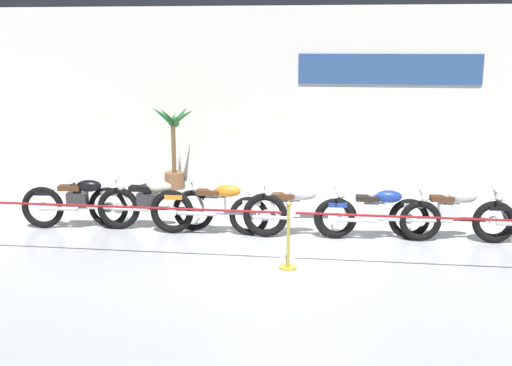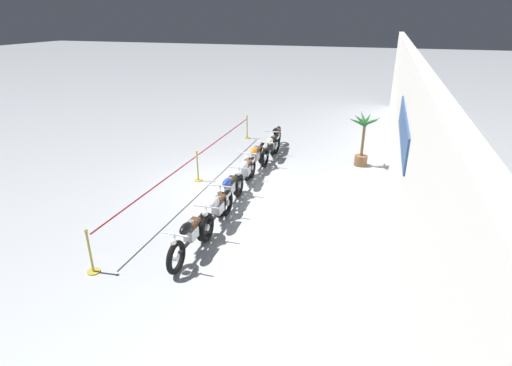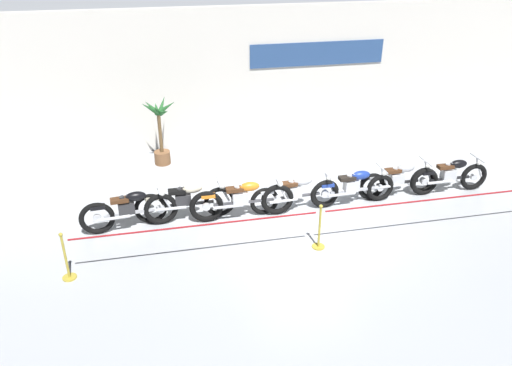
{
  "view_description": "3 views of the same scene",
  "coord_description": "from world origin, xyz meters",
  "px_view_note": "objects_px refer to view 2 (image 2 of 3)",
  "views": [
    {
      "loc": [
        0.7,
        -10.35,
        3.42
      ],
      "look_at": [
        -0.85,
        1.34,
        0.78
      ],
      "focal_mm": 45.0,
      "sensor_mm": 36.0,
      "label": 1
    },
    {
      "loc": [
        11.1,
        4.4,
        5.13
      ],
      "look_at": [
        1.2,
        1.33,
        0.72
      ],
      "focal_mm": 28.0,
      "sensor_mm": 36.0,
      "label": 2
    },
    {
      "loc": [
        -3.22,
        -9.56,
        6.17
      ],
      "look_at": [
        -1.03,
        0.77,
        0.75
      ],
      "focal_mm": 35.0,
      "sensor_mm": 36.0,
      "label": 3
    }
  ],
  "objects_px": {
    "motorcycle_black_0": "(276,138)",
    "potted_palm_left_of_row": "(363,138)",
    "stanchion_far_left": "(213,148)",
    "motorcycle_orange_2": "(255,158)",
    "motorcycle_silver_3": "(246,173)",
    "stanchion_mid_left": "(198,171)",
    "motorcycle_cream_1": "(271,148)",
    "motorcycle_blue_4": "(229,191)",
    "motorcycle_black_6": "(190,237)",
    "motorcycle_silver_5": "(217,211)",
    "stanchion_mid_right": "(91,258)"
  },
  "relations": [
    {
      "from": "stanchion_far_left",
      "to": "motorcycle_black_6",
      "type": "bearing_deg",
      "value": 17.58
    },
    {
      "from": "motorcycle_black_0",
      "to": "potted_palm_left_of_row",
      "type": "relative_size",
      "value": 1.1
    },
    {
      "from": "potted_palm_left_of_row",
      "to": "motorcycle_black_6",
      "type": "bearing_deg",
      "value": -24.85
    },
    {
      "from": "motorcycle_black_6",
      "to": "stanchion_far_left",
      "type": "distance_m",
      "value": 5.7
    },
    {
      "from": "motorcycle_black_0",
      "to": "stanchion_mid_right",
      "type": "xyz_separation_m",
      "value": [
        9.3,
        -1.61,
        -0.13
      ]
    },
    {
      "from": "motorcycle_black_0",
      "to": "stanchion_mid_left",
      "type": "relative_size",
      "value": 2.09
    },
    {
      "from": "motorcycle_orange_2",
      "to": "stanchion_mid_left",
      "type": "distance_m",
      "value": 2.07
    },
    {
      "from": "motorcycle_black_0",
      "to": "stanchion_mid_left",
      "type": "bearing_deg",
      "value": -22.11
    },
    {
      "from": "stanchion_far_left",
      "to": "potted_palm_left_of_row",
      "type": "bearing_deg",
      "value": 109.28
    },
    {
      "from": "stanchion_far_left",
      "to": "stanchion_mid_left",
      "type": "height_order",
      "value": "same"
    },
    {
      "from": "motorcycle_silver_3",
      "to": "stanchion_far_left",
      "type": "relative_size",
      "value": 0.22
    },
    {
      "from": "motorcycle_orange_2",
      "to": "motorcycle_blue_4",
      "type": "height_order",
      "value": "motorcycle_orange_2"
    },
    {
      "from": "motorcycle_black_0",
      "to": "motorcycle_cream_1",
      "type": "bearing_deg",
      "value": 6.91
    },
    {
      "from": "motorcycle_black_0",
      "to": "motorcycle_silver_5",
      "type": "height_order",
      "value": "motorcycle_black_0"
    },
    {
      "from": "motorcycle_cream_1",
      "to": "motorcycle_silver_5",
      "type": "bearing_deg",
      "value": 0.4
    },
    {
      "from": "motorcycle_silver_5",
      "to": "motorcycle_blue_4",
      "type": "bearing_deg",
      "value": -172.88
    },
    {
      "from": "motorcycle_cream_1",
      "to": "stanchion_mid_right",
      "type": "relative_size",
      "value": 2.25
    },
    {
      "from": "stanchion_far_left",
      "to": "stanchion_mid_left",
      "type": "distance_m",
      "value": 1.38
    },
    {
      "from": "motorcycle_silver_3",
      "to": "motorcycle_silver_5",
      "type": "bearing_deg",
      "value": 3.2
    },
    {
      "from": "motorcycle_black_0",
      "to": "motorcycle_blue_4",
      "type": "bearing_deg",
      "value": 0.35
    },
    {
      "from": "motorcycle_blue_4",
      "to": "potted_palm_left_of_row",
      "type": "xyz_separation_m",
      "value": [
        -4.52,
        3.41,
        0.57
      ]
    },
    {
      "from": "motorcycle_silver_3",
      "to": "motorcycle_black_6",
      "type": "xyz_separation_m",
      "value": [
        4.15,
        0.07,
        -0.0
      ]
    },
    {
      "from": "motorcycle_black_0",
      "to": "stanchion_far_left",
      "type": "distance_m",
      "value": 3.1
    },
    {
      "from": "motorcycle_cream_1",
      "to": "motorcycle_silver_3",
      "type": "distance_m",
      "value": 2.64
    },
    {
      "from": "motorcycle_silver_3",
      "to": "motorcycle_black_0",
      "type": "bearing_deg",
      "value": -179.42
    },
    {
      "from": "motorcycle_blue_4",
      "to": "motorcycle_cream_1",
      "type": "bearing_deg",
      "value": 178.3
    },
    {
      "from": "motorcycle_orange_2",
      "to": "motorcycle_silver_3",
      "type": "bearing_deg",
      "value": 4.24
    },
    {
      "from": "motorcycle_silver_5",
      "to": "stanchion_mid_right",
      "type": "distance_m",
      "value": 3.2
    },
    {
      "from": "motorcycle_orange_2",
      "to": "motorcycle_silver_3",
      "type": "height_order",
      "value": "motorcycle_orange_2"
    },
    {
      "from": "stanchion_mid_left",
      "to": "motorcycle_cream_1",
      "type": "bearing_deg",
      "value": 146.63
    },
    {
      "from": "motorcycle_black_0",
      "to": "motorcycle_blue_4",
      "type": "xyz_separation_m",
      "value": [
        5.39,
        0.03,
        -0.02
      ]
    },
    {
      "from": "motorcycle_silver_3",
      "to": "stanchion_mid_right",
      "type": "xyz_separation_m",
      "value": [
        5.39,
        -1.65,
        -0.11
      ]
    },
    {
      "from": "potted_palm_left_of_row",
      "to": "stanchion_far_left",
      "type": "relative_size",
      "value": 0.19
    },
    {
      "from": "motorcycle_orange_2",
      "to": "motorcycle_blue_4",
      "type": "relative_size",
      "value": 1.13
    },
    {
      "from": "motorcycle_black_6",
      "to": "stanchion_mid_left",
      "type": "relative_size",
      "value": 2.03
    },
    {
      "from": "stanchion_mid_left",
      "to": "stanchion_mid_right",
      "type": "height_order",
      "value": "same"
    },
    {
      "from": "motorcycle_black_6",
      "to": "potted_palm_left_of_row",
      "type": "height_order",
      "value": "potted_palm_left_of_row"
    },
    {
      "from": "stanchion_mid_left",
      "to": "stanchion_far_left",
      "type": "bearing_deg",
      "value": 180.0
    },
    {
      "from": "motorcycle_orange_2",
      "to": "stanchion_far_left",
      "type": "distance_m",
      "value": 1.57
    },
    {
      "from": "motorcycle_silver_3",
      "to": "motorcycle_blue_4",
      "type": "xyz_separation_m",
      "value": [
        1.47,
        -0.01,
        -0.0
      ]
    },
    {
      "from": "motorcycle_cream_1",
      "to": "motorcycle_black_6",
      "type": "height_order",
      "value": "motorcycle_cream_1"
    },
    {
      "from": "motorcycle_black_0",
      "to": "stanchion_far_left",
      "type": "relative_size",
      "value": 0.21
    },
    {
      "from": "motorcycle_orange_2",
      "to": "motorcycle_silver_3",
      "type": "xyz_separation_m",
      "value": [
        1.33,
        0.1,
        -0.02
      ]
    },
    {
      "from": "motorcycle_cream_1",
      "to": "stanchion_mid_right",
      "type": "xyz_separation_m",
      "value": [
        8.02,
        -1.77,
        -0.13
      ]
    },
    {
      "from": "motorcycle_orange_2",
      "to": "potted_palm_left_of_row",
      "type": "relative_size",
      "value": 1.25
    },
    {
      "from": "motorcycle_silver_5",
      "to": "motorcycle_black_6",
      "type": "height_order",
      "value": "motorcycle_black_6"
    },
    {
      "from": "motorcycle_black_0",
      "to": "motorcycle_silver_3",
      "type": "xyz_separation_m",
      "value": [
        3.92,
        0.04,
        -0.02
      ]
    },
    {
      "from": "stanchion_far_left",
      "to": "motorcycle_black_0",
      "type": "bearing_deg",
      "value": 148.61
    },
    {
      "from": "motorcycle_cream_1",
      "to": "potted_palm_left_of_row",
      "type": "height_order",
      "value": "potted_palm_left_of_row"
    },
    {
      "from": "motorcycle_cream_1",
      "to": "motorcycle_orange_2",
      "type": "distance_m",
      "value": 1.33
    }
  ]
}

